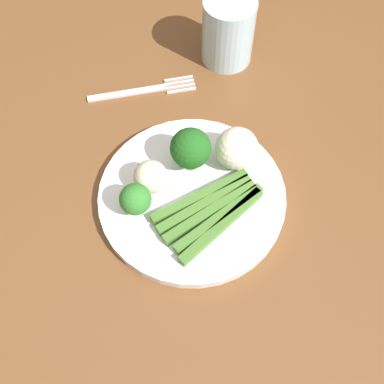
{
  "coord_description": "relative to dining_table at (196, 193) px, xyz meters",
  "views": [
    {
      "loc": [
        0.34,
        -0.1,
        1.3
      ],
      "look_at": [
        0.06,
        -0.02,
        0.76
      ],
      "focal_mm": 44.06,
      "sensor_mm": 36.0,
      "label": 1
    }
  ],
  "objects": [
    {
      "name": "plate",
      "position": [
        0.06,
        -0.02,
        0.1
      ],
      "size": [
        0.25,
        0.25,
        0.01
      ],
      "primitive_type": "cylinder",
      "color": "white",
      "rests_on": "dining_table"
    },
    {
      "name": "ground_plane",
      "position": [
        0.0,
        0.0,
        -0.66
      ],
      "size": [
        6.0,
        6.0,
        0.02
      ],
      "primitive_type": "cube",
      "color": "tan"
    },
    {
      "name": "cauliflower_outer_edge",
      "position": [
        0.03,
        -0.07,
        0.13
      ],
      "size": [
        0.04,
        0.04,
        0.04
      ],
      "primitive_type": "sphere",
      "color": "beige",
      "rests_on": "plate"
    },
    {
      "name": "broccoli_left",
      "position": [
        0.01,
        -0.01,
        0.14
      ],
      "size": [
        0.05,
        0.05,
        0.07
      ],
      "color": "#4C7F2B",
      "rests_on": "plate"
    },
    {
      "name": "asparagus_bundle",
      "position": [
        0.09,
        -0.01,
        0.11
      ],
      "size": [
        0.11,
        0.15,
        0.01
      ],
      "rotation": [
        0.0,
        0.0,
        5.06
      ],
      "color": "#47752D",
      "rests_on": "plate"
    },
    {
      "name": "dining_table",
      "position": [
        0.0,
        0.0,
        0.0
      ],
      "size": [
        1.41,
        1.07,
        0.74
      ],
      "color": "brown",
      "rests_on": "ground_plane"
    },
    {
      "name": "fork",
      "position": [
        -0.14,
        -0.04,
        0.09
      ],
      "size": [
        0.03,
        0.17,
        0.0
      ],
      "rotation": [
        0.0,
        0.0,
        1.51
      ],
      "color": "silver",
      "rests_on": "dining_table"
    },
    {
      "name": "cauliflower_mid",
      "position": [
        0.02,
        0.05,
        0.13
      ],
      "size": [
        0.06,
        0.06,
        0.06
      ],
      "primitive_type": "sphere",
      "color": "white",
      "rests_on": "plate"
    },
    {
      "name": "water_glass",
      "position": [
        -0.18,
        0.1,
        0.14
      ],
      "size": [
        0.08,
        0.08,
        0.1
      ],
      "primitive_type": "cylinder",
      "color": "silver",
      "rests_on": "dining_table"
    },
    {
      "name": "broccoli_back",
      "position": [
        0.06,
        -0.1,
        0.13
      ],
      "size": [
        0.04,
        0.04,
        0.05
      ],
      "color": "#609E3D",
      "rests_on": "plate"
    }
  ]
}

